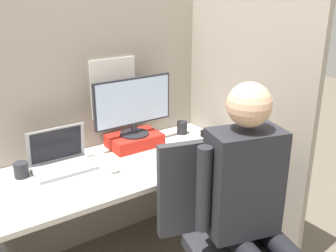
{
  "coord_description": "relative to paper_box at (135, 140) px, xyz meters",
  "views": [
    {
      "loc": [
        -0.98,
        -1.58,
        1.75
      ],
      "look_at": [
        0.23,
        0.17,
        0.97
      ],
      "focal_mm": 42.0,
      "sensor_mm": 36.0,
      "label": 1
    }
  ],
  "objects": [
    {
      "name": "mouse",
      "position": [
        -0.29,
        -0.27,
        -0.03
      ],
      "size": [
        0.06,
        0.04,
        0.03
      ],
      "color": "silver",
      "rests_on": "desk"
    },
    {
      "name": "laptop",
      "position": [
        -0.52,
        -0.05,
        0.01
      ],
      "size": [
        0.35,
        0.22,
        0.24
      ],
      "color": "#99999E",
      "rests_on": "desk"
    },
    {
      "name": "cubicle_panel_back",
      "position": [
        -0.21,
        0.18,
        0.08
      ],
      "size": [
        2.1,
        0.05,
        1.68
      ],
      "color": "gray",
      "rests_on": "ground"
    },
    {
      "name": "person",
      "position": [
        0.05,
        -1.03,
        0.02
      ],
      "size": [
        0.46,
        0.51,
        1.35
      ],
      "color": "black",
      "rests_on": "ground"
    },
    {
      "name": "carrot_toy",
      "position": [
        0.05,
        -0.4,
        -0.02
      ],
      "size": [
        0.05,
        0.14,
        0.05
      ],
      "color": "orange",
      "rests_on": "desk"
    },
    {
      "name": "office_chair",
      "position": [
        0.01,
        -0.88,
        -0.23
      ],
      "size": [
        0.57,
        0.62,
        1.01
      ],
      "color": "#2D2D33",
      "rests_on": "ground"
    },
    {
      "name": "desk",
      "position": [
        -0.21,
        -0.2,
        -0.21
      ],
      "size": [
        1.6,
        0.69,
        0.72
      ],
      "color": "beige",
      "rests_on": "ground"
    },
    {
      "name": "pen_cup",
      "position": [
        -0.75,
        -0.03,
        0.0
      ],
      "size": [
        0.08,
        0.08,
        0.09
      ],
      "color": "#28282D",
      "rests_on": "desk"
    },
    {
      "name": "monitor",
      "position": [
        0.0,
        0.0,
        0.25
      ],
      "size": [
        0.55,
        0.19,
        0.38
      ],
      "color": "#232328",
      "rests_on": "paper_box"
    },
    {
      "name": "coffee_mug",
      "position": [
        0.4,
        0.0,
        0.01
      ],
      "size": [
        0.07,
        0.07,
        0.09
      ],
      "color": "#232328",
      "rests_on": "desk"
    },
    {
      "name": "cubicle_panel_right",
      "position": [
        0.61,
        -0.27,
        0.07
      ],
      "size": [
        0.04,
        1.33,
        1.68
      ],
      "color": "gray",
      "rests_on": "ground"
    },
    {
      "name": "stapler",
      "position": [
        0.5,
        -0.18,
        -0.02
      ],
      "size": [
        0.05,
        0.13,
        0.05
      ],
      "color": "black",
      "rests_on": "desk"
    },
    {
      "name": "paper_box",
      "position": [
        0.0,
        0.0,
        0.0
      ],
      "size": [
        0.34,
        0.23,
        0.08
      ],
      "color": "red",
      "rests_on": "desk"
    }
  ]
}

